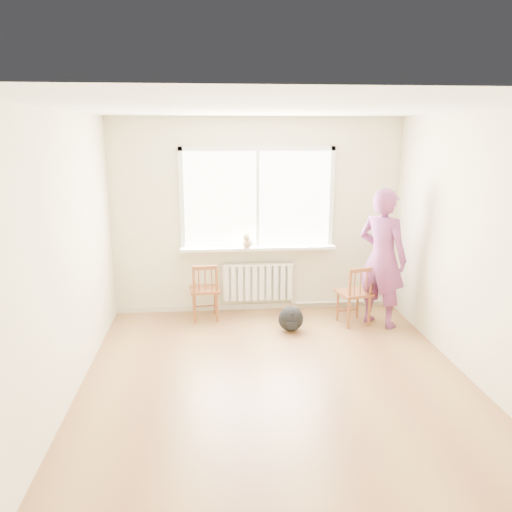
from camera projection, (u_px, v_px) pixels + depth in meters
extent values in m
plane|color=olive|center=(278.00, 384.00, 5.08)|extent=(4.50, 4.50, 0.00)
plane|color=white|center=(281.00, 108.00, 4.43)|extent=(4.50, 4.50, 0.00)
cube|color=beige|center=(257.00, 217.00, 6.93)|extent=(4.00, 0.01, 2.70)
cube|color=white|center=(257.00, 199.00, 6.85)|extent=(2.00, 0.02, 1.30)
cube|color=white|center=(258.00, 148.00, 6.67)|extent=(2.12, 0.05, 0.06)
cube|color=white|center=(182.00, 200.00, 6.74)|extent=(0.06, 0.05, 1.42)
cube|color=white|center=(331.00, 198.00, 6.92)|extent=(0.06, 0.05, 1.42)
cube|color=white|center=(258.00, 199.00, 6.83)|extent=(0.04, 0.05, 1.30)
cube|color=white|center=(258.00, 248.00, 6.93)|extent=(2.15, 0.22, 0.04)
cube|color=white|center=(258.00, 281.00, 7.11)|extent=(1.00, 0.02, 0.55)
cube|color=white|center=(258.00, 282.00, 7.06)|extent=(1.00, 0.10, 0.51)
cube|color=white|center=(258.00, 265.00, 6.99)|extent=(1.00, 0.12, 0.03)
cylinder|color=silver|center=(343.00, 302.00, 7.29)|extent=(1.40, 0.04, 0.04)
cube|color=beige|center=(257.00, 306.00, 7.23)|extent=(4.00, 0.03, 0.08)
cube|color=brown|center=(205.00, 289.00, 6.75)|extent=(0.42, 0.40, 0.04)
cylinder|color=brown|center=(215.00, 300.00, 6.97)|extent=(0.03, 0.03, 0.42)
cylinder|color=brown|center=(194.00, 301.00, 6.92)|extent=(0.03, 0.03, 0.42)
cylinder|color=brown|center=(217.00, 307.00, 6.69)|extent=(0.03, 0.03, 0.42)
cylinder|color=brown|center=(195.00, 308.00, 6.64)|extent=(0.03, 0.03, 0.42)
cylinder|color=brown|center=(217.00, 294.00, 6.64)|extent=(0.04, 0.04, 0.79)
cylinder|color=brown|center=(194.00, 295.00, 6.59)|extent=(0.04, 0.04, 0.79)
cube|color=brown|center=(205.00, 268.00, 6.53)|extent=(0.32, 0.06, 0.05)
cylinder|color=brown|center=(212.00, 280.00, 6.58)|extent=(0.02, 0.02, 0.32)
cylinder|color=brown|center=(205.00, 280.00, 6.57)|extent=(0.02, 0.02, 0.32)
cylinder|color=brown|center=(199.00, 280.00, 6.55)|extent=(0.02, 0.02, 0.32)
cube|color=brown|center=(354.00, 293.00, 6.59)|extent=(0.48, 0.46, 0.04)
cylinder|color=brown|center=(357.00, 303.00, 6.83)|extent=(0.03, 0.03, 0.43)
cylinder|color=brown|center=(338.00, 306.00, 6.73)|extent=(0.03, 0.03, 0.43)
cylinder|color=brown|center=(369.00, 311.00, 6.55)|extent=(0.03, 0.03, 0.43)
cylinder|color=brown|center=(349.00, 313.00, 6.45)|extent=(0.03, 0.03, 0.43)
cylinder|color=brown|center=(370.00, 297.00, 6.50)|extent=(0.04, 0.04, 0.81)
cylinder|color=brown|center=(349.00, 299.00, 6.41)|extent=(0.04, 0.04, 0.81)
cube|color=brown|center=(361.00, 270.00, 6.37)|extent=(0.33, 0.11, 0.05)
cylinder|color=brown|center=(366.00, 282.00, 6.43)|extent=(0.02, 0.02, 0.32)
cylinder|color=brown|center=(361.00, 283.00, 6.41)|extent=(0.02, 0.02, 0.32)
cylinder|color=brown|center=(355.00, 284.00, 6.38)|extent=(0.02, 0.02, 0.32)
imported|color=#B13B5E|center=(382.00, 258.00, 6.44)|extent=(0.77, 0.78, 1.82)
ellipsoid|color=beige|center=(247.00, 241.00, 6.82)|extent=(0.20, 0.27, 0.18)
sphere|color=beige|center=(246.00, 237.00, 6.69)|extent=(0.10, 0.10, 0.10)
cone|color=beige|center=(244.00, 233.00, 6.68)|extent=(0.03, 0.03, 0.04)
cone|color=beige|center=(248.00, 233.00, 6.67)|extent=(0.03, 0.03, 0.04)
cylinder|color=beige|center=(248.00, 243.00, 6.95)|extent=(0.05, 0.16, 0.02)
cylinder|color=beige|center=(245.00, 246.00, 6.75)|extent=(0.02, 0.02, 0.09)
cylinder|color=beige|center=(248.00, 246.00, 6.74)|extent=(0.02, 0.02, 0.09)
ellipsoid|color=black|center=(291.00, 319.00, 6.40)|extent=(0.35, 0.28, 0.32)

